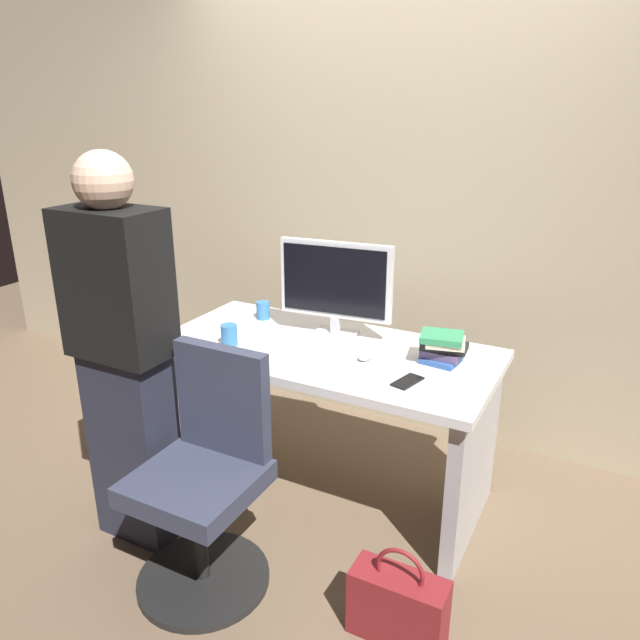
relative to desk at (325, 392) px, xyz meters
The scene contains 13 objects.
ground_plane 0.52m from the desk, ahead, with size 9.00×9.00×0.00m, color brown.
wall_back 1.29m from the desk, 90.00° to the left, with size 6.40×0.10×3.00m, color tan.
desk is the anchor object (origin of this frame).
office_chair 0.74m from the desk, 100.74° to the right, with size 0.52×0.52×0.94m.
person_at_desk 0.92m from the desk, 131.20° to the right, with size 0.40×0.24×1.64m.
monitor 0.51m from the desk, 99.67° to the left, with size 0.54×0.16×0.46m.
keyboard 0.26m from the desk, 150.51° to the right, with size 0.43×0.13×0.02m, color white.
mouse 0.32m from the desk, ahead, with size 0.06×0.10×0.03m, color white.
cup_near_keyboard 0.52m from the desk, 156.70° to the right, with size 0.07×0.07×0.10m, color #3372B2.
cup_by_monitor 0.57m from the desk, 156.60° to the left, with size 0.07×0.07×0.09m, color #3372B2.
book_stack 0.60m from the desk, ahead, with size 0.21×0.19×0.13m.
cell_phone 0.54m from the desk, 20.19° to the right, with size 0.07×0.14×0.01m, color black.
handbag 1.00m from the desk, 46.61° to the right, with size 0.34×0.14×0.38m.
Camera 1 is at (1.16, -2.27, 1.80)m, focal length 34.18 mm.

